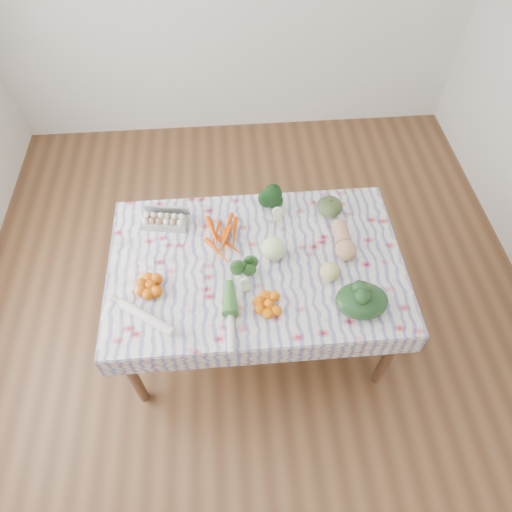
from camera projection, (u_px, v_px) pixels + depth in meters
The scene contains 16 objects.
ground at pixel (256, 326), 3.17m from camera, with size 4.50×4.50×0.00m, color brown.
dining_table at pixel (256, 271), 2.63m from camera, with size 1.60×1.00×0.75m.
tablecloth at pixel (256, 263), 2.57m from camera, with size 1.66×1.06×0.01m, color silver.
egg_carton at pixel (164, 222), 2.70m from camera, with size 0.27×0.11×0.07m, color #989894.
carrot_bunch at pixel (224, 239), 2.63m from camera, with size 0.25×0.22×0.04m, color #E54900.
kale_bunch at pixel (276, 201), 2.74m from camera, with size 0.17×0.15×0.15m, color black.
kabocha_squash at pixel (330, 206), 2.75m from camera, with size 0.16×0.16×0.10m, color #3E5228.
cabbage at pixel (274, 248), 2.54m from camera, with size 0.14×0.14×0.14m, color beige.
butternut_squash at pixel (344, 240), 2.58m from camera, with size 0.12×0.26×0.12m, color tan.
orange_cluster at pixel (151, 286), 2.43m from camera, with size 0.21×0.21×0.07m, color #D65A05.
broccoli at pixel (244, 273), 2.46m from camera, with size 0.13×0.13×0.10m, color #23501D.
mandarin_cluster at pixel (269, 304), 2.37m from camera, with size 0.19×0.19×0.06m, color orange.
grapefruit at pixel (330, 272), 2.46m from camera, with size 0.11×0.11×0.11m, color #D0C36D.
spinach_bag at pixel (362, 301), 2.34m from camera, with size 0.27×0.22×0.12m, color black.
daikon at pixel (146, 317), 2.33m from camera, with size 0.05×0.05×0.36m, color white.
leek at pixel (231, 318), 2.33m from camera, with size 0.04×0.04×0.39m, color beige.
Camera 1 is at (-0.12, -1.50, 2.84)m, focal length 32.00 mm.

